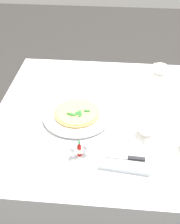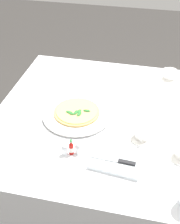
% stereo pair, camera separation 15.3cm
% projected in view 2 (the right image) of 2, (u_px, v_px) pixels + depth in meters
% --- Properties ---
extents(ground_plane, '(8.00, 8.00, 0.00)m').
position_uv_depth(ground_plane, '(100.00, 202.00, 2.02)').
color(ground_plane, '#33302D').
extents(dining_table, '(1.13, 1.13, 0.76)m').
position_uv_depth(dining_table, '(102.00, 133.00, 1.63)').
color(dining_table, white).
rests_on(dining_table, ground_plane).
extents(pizza_plate, '(0.36, 0.36, 0.02)m').
position_uv_depth(pizza_plate, '(77.00, 114.00, 1.54)').
color(pizza_plate, white).
rests_on(pizza_plate, dining_table).
extents(pizza, '(0.24, 0.24, 0.02)m').
position_uv_depth(pizza, '(77.00, 112.00, 1.53)').
color(pizza, '#DBAD60').
rests_on(pizza, pizza_plate).
extents(coffee_cup_center_back, '(0.13, 0.13, 0.06)m').
position_uv_depth(coffee_cup_center_back, '(170.00, 75.00, 1.82)').
color(coffee_cup_center_back, white).
rests_on(coffee_cup_center_back, dining_table).
extents(coffee_cup_left_edge, '(0.13, 0.13, 0.07)m').
position_uv_depth(coffee_cup_left_edge, '(143.00, 133.00, 1.39)').
color(coffee_cup_left_edge, white).
rests_on(coffee_cup_left_edge, dining_table).
extents(napkin_folded, '(0.23, 0.15, 0.02)m').
position_uv_depth(napkin_folded, '(116.00, 163.00, 1.27)').
color(napkin_folded, white).
rests_on(napkin_folded, dining_table).
extents(dinner_knife, '(0.20, 0.03, 0.01)m').
position_uv_depth(dinner_knife, '(115.00, 160.00, 1.27)').
color(dinner_knife, silver).
rests_on(dinner_knife, napkin_folded).
extents(hot_sauce_bottle, '(0.02, 0.02, 0.08)m').
position_uv_depth(hot_sauce_bottle, '(71.00, 148.00, 1.31)').
color(hot_sauce_bottle, '#B7140F').
rests_on(hot_sauce_bottle, dining_table).
extents(salt_shaker, '(0.03, 0.03, 0.06)m').
position_uv_depth(salt_shaker, '(65.00, 150.00, 1.31)').
color(salt_shaker, white).
rests_on(salt_shaker, dining_table).
extents(pepper_shaker, '(0.03, 0.03, 0.06)m').
position_uv_depth(pepper_shaker, '(78.00, 149.00, 1.32)').
color(pepper_shaker, white).
rests_on(pepper_shaker, dining_table).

